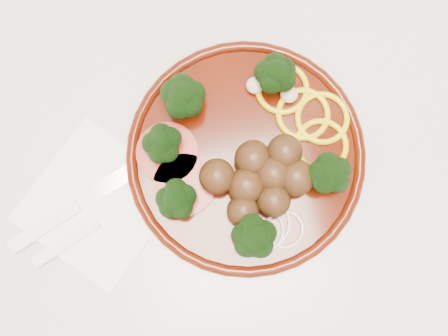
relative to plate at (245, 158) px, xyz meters
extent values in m
cube|color=silver|center=(0.19, 0.01, -0.49)|extent=(2.40, 0.60, 0.87)
cube|color=silver|center=(0.19, 0.01, -0.04)|extent=(2.40, 0.60, 0.03)
cylinder|color=#3D0D03|center=(0.00, 0.00, -0.01)|extent=(0.30, 0.30, 0.01)
torus|color=#3D0D03|center=(0.00, 0.00, -0.01)|extent=(0.30, 0.30, 0.01)
sphere|color=#402310|center=(0.02, -0.06, 0.01)|extent=(0.04, 0.04, 0.04)
sphere|color=#402310|center=(0.01, 0.00, 0.01)|extent=(0.04, 0.04, 0.04)
sphere|color=#402310|center=(0.03, -0.03, 0.01)|extent=(0.04, 0.04, 0.04)
sphere|color=#402310|center=(0.05, -0.01, 0.01)|extent=(0.04, 0.04, 0.04)
sphere|color=#402310|center=(-0.04, -0.02, 0.01)|extent=(0.04, 0.04, 0.04)
sphere|color=#402310|center=(0.05, -0.04, 0.01)|extent=(0.04, 0.04, 0.04)
sphere|color=#402310|center=(-0.01, -0.03, 0.01)|extent=(0.04, 0.04, 0.04)
sphere|color=#402310|center=(-0.02, -0.06, 0.01)|extent=(0.04, 0.04, 0.04)
torus|color=#DDB908|center=(0.08, 0.04, -0.01)|extent=(0.07, 0.07, 0.01)
torus|color=#DDB908|center=(0.10, 0.00, -0.01)|extent=(0.07, 0.07, 0.01)
torus|color=#DDB908|center=(0.07, 0.08, -0.01)|extent=(0.07, 0.07, 0.01)
torus|color=#DDB908|center=(0.11, 0.03, -0.01)|extent=(0.07, 0.07, 0.01)
cylinder|color=#720A07|center=(-0.09, 0.03, 0.00)|extent=(0.08, 0.08, 0.01)
cylinder|color=#720A07|center=(-0.08, -0.02, 0.00)|extent=(0.08, 0.08, 0.01)
torus|color=beige|center=(0.00, -0.09, -0.01)|extent=(0.06, 0.06, 0.00)
torus|color=beige|center=(0.03, -0.09, -0.01)|extent=(0.05, 0.05, 0.00)
torus|color=beige|center=(0.01, -0.08, -0.01)|extent=(0.07, 0.07, 0.00)
ellipsoid|color=#C6B793|center=(0.03, 0.09, 0.00)|extent=(0.02, 0.02, 0.02)
ellipsoid|color=#C6B793|center=(-0.04, 0.09, 0.00)|extent=(0.02, 0.02, 0.02)
ellipsoid|color=#C6B793|center=(0.07, 0.07, 0.00)|extent=(0.02, 0.02, 0.02)
cube|color=white|center=(-0.19, -0.01, -0.02)|extent=(0.22, 0.22, 0.00)
cube|color=silver|center=(-0.14, 0.02, -0.02)|extent=(0.13, 0.07, 0.00)
cube|color=white|center=(-0.26, -0.03, -0.01)|extent=(0.09, 0.05, 0.01)
cube|color=white|center=(-0.23, -0.05, -0.01)|extent=(0.09, 0.05, 0.01)
cube|color=silver|center=(-0.12, -0.01, -0.02)|extent=(0.03, 0.03, 0.00)
cube|color=silver|center=(-0.09, -0.01, -0.02)|extent=(0.03, 0.01, 0.00)
cube|color=silver|center=(-0.09, 0.00, -0.02)|extent=(0.03, 0.01, 0.00)
cube|color=silver|center=(-0.10, 0.01, -0.02)|extent=(0.03, 0.01, 0.00)
cube|color=silver|center=(-0.10, 0.01, -0.02)|extent=(0.03, 0.01, 0.00)
camera|label=1|loc=(-0.05, -0.11, 0.67)|focal=45.00mm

